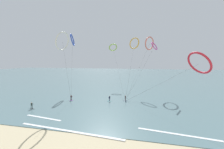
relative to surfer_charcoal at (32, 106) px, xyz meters
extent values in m
cube|color=slate|center=(19.16, 91.50, -0.78)|extent=(400.00, 200.00, 0.08)
ellipsoid|color=black|center=(0.00, -0.01, -0.71)|extent=(1.40, 0.40, 0.06)
cylinder|color=#1E2823|center=(-0.13, -0.07, -0.28)|extent=(0.12, 0.12, 0.80)
cylinder|color=#1E2823|center=(0.13, 0.05, -0.28)|extent=(0.12, 0.12, 0.80)
cube|color=#1E2823|center=(0.00, -0.01, 0.43)|extent=(0.37, 0.31, 0.62)
sphere|color=tan|center=(0.00, -0.01, 0.85)|extent=(0.22, 0.22, 0.22)
cylinder|color=#1E2823|center=(-0.20, 0.02, 0.48)|extent=(0.29, 0.50, 0.39)
cylinder|color=#1E2823|center=(0.20, 0.20, 0.48)|extent=(0.29, 0.50, 0.39)
ellipsoid|color=navy|center=(22.08, 11.93, -0.71)|extent=(1.40, 0.40, 0.06)
cylinder|color=black|center=(22.08, 12.07, -0.28)|extent=(0.12, 0.12, 0.80)
cylinder|color=black|center=(22.07, 11.79, -0.28)|extent=(0.12, 0.12, 0.80)
cube|color=black|center=(22.08, 11.93, 0.43)|extent=(0.21, 0.33, 0.62)
sphere|color=tan|center=(22.08, 11.93, 0.85)|extent=(0.22, 0.22, 0.22)
cylinder|color=black|center=(22.09, 12.27, 0.48)|extent=(0.51, 0.11, 0.39)
cylinder|color=black|center=(22.07, 11.83, 0.48)|extent=(0.51, 0.11, 0.39)
ellipsoid|color=purple|center=(5.88, 9.03, -0.71)|extent=(1.40, 0.40, 0.06)
cylinder|color=black|center=(5.97, 9.14, -0.28)|extent=(0.12, 0.12, 0.80)
cylinder|color=black|center=(5.78, 8.93, -0.28)|extent=(0.12, 0.12, 0.80)
cube|color=black|center=(5.88, 9.03, 0.43)|extent=(0.36, 0.37, 0.62)
sphere|color=tan|center=(5.88, 9.03, 0.85)|extent=(0.22, 0.22, 0.22)
cylinder|color=black|center=(6.02, 9.32, 0.48)|extent=(0.43, 0.40, 0.39)
cylinder|color=black|center=(5.73, 8.99, 0.48)|extent=(0.43, 0.40, 0.39)
ellipsoid|color=teal|center=(17.51, 10.54, -0.71)|extent=(1.40, 0.40, 0.06)
cylinder|color=#191E38|center=(17.45, 10.41, -0.28)|extent=(0.12, 0.12, 0.80)
cylinder|color=#191E38|center=(17.57, 10.66, -0.28)|extent=(0.12, 0.12, 0.80)
cube|color=#191E38|center=(17.51, 10.54, 0.43)|extent=(0.32, 0.37, 0.62)
sphere|color=tan|center=(17.51, 10.54, 0.85)|extent=(0.22, 0.22, 0.22)
cylinder|color=#191E38|center=(17.42, 10.46, 0.48)|extent=(0.49, 0.29, 0.39)
cylinder|color=#191E38|center=(17.60, 10.86, 0.48)|extent=(0.49, 0.29, 0.39)
torus|color=#8CC62D|center=(13.06, 37.09, 17.81)|extent=(3.98, 2.23, 3.69)
cylinder|color=#3F3F3F|center=(17.57, 24.51, 8.40)|extent=(9.04, 25.18, 18.45)
torus|color=orange|center=(23.62, 27.73, 18.27)|extent=(4.39, 3.34, 4.55)
cylinder|color=#3F3F3F|center=(22.85, 19.83, 8.64)|extent=(1.57, 15.82, 18.93)
torus|color=#EA7260|center=(29.44, 27.72, 18.08)|extent=(4.08, 4.60, 5.18)
cylinder|color=#3F3F3F|center=(25.76, 19.82, 8.52)|extent=(7.39, 15.81, 18.70)
torus|color=red|center=(37.30, 0.26, 10.85)|extent=(4.88, 5.64, 4.31)
cylinder|color=#3F3F3F|center=(29.69, 6.10, 4.92)|extent=(15.24, 11.69, 11.50)
torus|color=#2647B7|center=(-1.42, 24.68, 19.98)|extent=(2.99, 5.30, 5.02)
cylinder|color=#3F3F3F|center=(2.23, 16.86, 9.47)|extent=(7.33, 15.68, 20.59)
torus|color=#CC288E|center=(30.80, 21.22, 16.31)|extent=(3.15, 3.72, 2.86)
cylinder|color=#3F3F3F|center=(26.44, 16.58, 7.68)|extent=(8.75, 9.32, 17.00)
torus|color=silver|center=(6.12, 4.88, 16.45)|extent=(2.34, 5.08, 4.78)
cylinder|color=#3F3F3F|center=(6.00, 6.95, 7.75)|extent=(0.27, 4.18, 17.14)
cube|color=white|center=(14.66, -8.17, -0.76)|extent=(19.85, 2.08, 0.12)
cube|color=white|center=(32.63, -5.42, -0.76)|extent=(12.63, 2.06, 0.12)
cube|color=white|center=(6.63, -4.21, -0.76)|extent=(8.98, 1.69, 0.12)
camera|label=1|loc=(26.77, -28.88, 11.16)|focal=22.32mm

